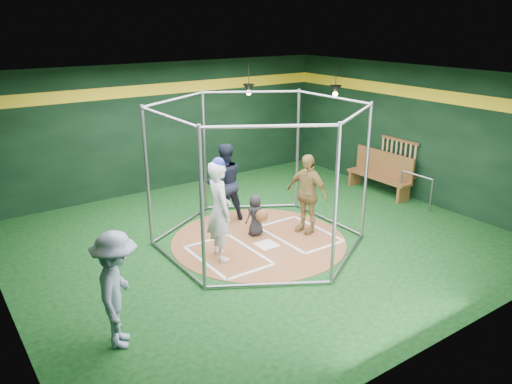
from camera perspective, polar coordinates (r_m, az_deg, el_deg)
room_shell at (r=10.35m, az=0.29°, el=3.28°), size 10.10×9.10×3.53m
clay_disc at (r=10.96m, az=0.30°, el=-5.55°), size 3.80×3.80×0.01m
home_plate at (r=10.73m, az=1.23°, el=-6.04°), size 0.43×0.43×0.01m
batter_box_left at (r=10.29m, az=-3.24°, el=-7.24°), size 1.17×1.77×0.01m
batter_box_right at (r=11.30m, az=4.99°, el=-4.76°), size 1.17×1.77×0.01m
batting_cage at (r=10.42m, az=0.32°, el=1.93°), size 4.05×4.67×3.00m
bat_rack at (r=14.11m, az=15.93°, el=3.92°), size 0.07×1.25×0.98m
pendant_lamp_near at (r=14.28m, az=-0.84°, el=11.76°), size 0.34×0.34×0.90m
pendant_lamp_far at (r=14.17m, az=9.06°, el=11.47°), size 0.34×0.34×0.90m
batter_figure at (r=9.83m, az=-4.21°, el=-2.01°), size 0.62×0.82×2.09m
visitor_leopard at (r=11.15m, az=5.81°, el=-0.17°), size 0.69×1.13×1.80m
catcher_figure at (r=11.01m, az=0.02°, el=-2.67°), size 0.47×0.55×0.94m
umpire at (r=11.75m, az=-3.64°, el=1.09°), size 1.00×0.83×1.87m
bystander_blue at (r=7.58m, az=-15.58°, el=-10.74°), size 1.13×1.34×1.80m
dugout_bench at (r=14.20m, az=14.11°, el=2.24°), size 0.46×1.98×1.15m
steel_railing at (r=13.40m, az=17.85°, el=0.78°), size 0.05×0.99×0.86m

